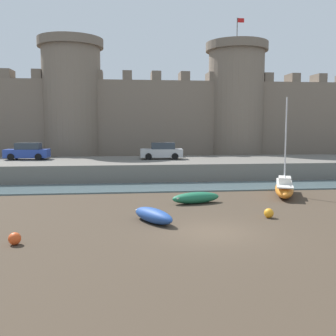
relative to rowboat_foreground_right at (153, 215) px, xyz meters
name	(u,v)px	position (x,y,z in m)	size (l,w,h in m)	color
ground_plane	(212,232)	(2.53, -2.08, -0.38)	(160.00, 160.00, 0.00)	#423528
water_channel	(175,187)	(2.53, 10.99, -0.33)	(80.00, 4.50, 0.10)	slate
quay_road	(165,168)	(2.53, 18.24, 0.42)	(71.70, 10.00, 1.59)	#666059
castle	(156,111)	(2.53, 28.75, 6.27)	(67.27, 7.56, 17.88)	#7A6B5B
rowboat_foreground_right	(153,215)	(0.00, 0.00, 0.00)	(2.30, 3.03, 0.72)	#234793
rowboat_midflat_left	(196,198)	(3.02, 4.60, -0.01)	(3.28, 1.68, 0.71)	#1E6B47
sailboat_near_channel_left	(284,188)	(9.57, 6.48, 0.19)	(3.08, 5.36, 6.77)	orange
mooring_buoy_near_channel	(15,239)	(-5.89, -3.06, -0.12)	(0.51, 0.51, 0.51)	#E04C1E
mooring_buoy_off_centre	(269,213)	(6.12, 0.31, -0.12)	(0.51, 0.51, 0.51)	orange
car_quay_centre_west	(27,152)	(-10.64, 19.81, 1.99)	(4.17, 2.03, 1.62)	#263F99
car_quay_east	(162,151)	(2.28, 18.94, 1.99)	(4.17, 2.03, 1.62)	#B2B5B7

